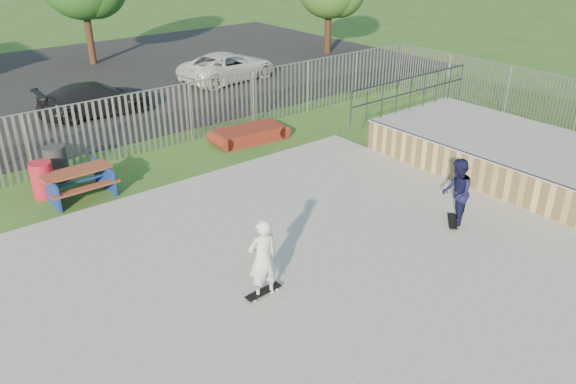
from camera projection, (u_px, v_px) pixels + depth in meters
ground at (265, 309)px, 10.86m from camera, size 120.00×120.00×0.00m
concrete_slab at (265, 306)px, 10.83m from camera, size 15.00×12.00×0.15m
quarter_pipe at (499, 152)px, 16.70m from camera, size 5.50×7.05×2.19m
fence at (188, 174)px, 14.21m from camera, size 26.04×16.02×2.00m
picnic_table at (78, 183)px, 15.17m from camera, size 1.82×1.51×0.76m
funbox at (249, 134)px, 19.10m from camera, size 2.32×1.31×0.45m
trash_bin_red at (43, 180)px, 15.08m from camera, size 0.60×0.60×0.99m
trash_bin_grey at (56, 164)px, 16.04m from camera, size 0.62×0.62×1.03m
parking_lot at (2, 95)px, 24.20m from camera, size 40.00×18.00×0.02m
car_dark at (96, 99)px, 21.43m from camera, size 4.39×1.99×1.25m
car_white at (228, 67)px, 26.05m from camera, size 5.00×2.79×1.32m
skateboard_a at (452, 222)px, 13.61m from camera, size 0.74×0.67×0.08m
skateboard_b at (263, 292)px, 11.02m from camera, size 0.81×0.24×0.08m
skater_navy at (456, 193)px, 13.26m from camera, size 1.02×1.00×1.66m
skater_white at (263, 258)px, 10.68m from camera, size 0.65×0.47×1.66m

